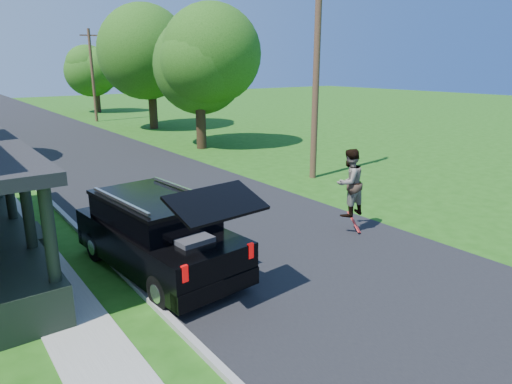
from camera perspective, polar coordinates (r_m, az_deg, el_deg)
ground at (r=11.55m, az=8.20°, el=-9.75°), size 140.00×140.00×0.00m
street at (r=28.77m, az=-20.83°, el=4.84°), size 8.00×120.00×0.02m
curb at (r=28.01m, az=-28.79°, el=3.64°), size 0.15×120.00×0.12m
black_suv at (r=11.34m, az=-12.12°, el=-5.14°), size 2.53×5.58×2.52m
skateboarder at (r=13.72m, az=11.59°, el=1.14°), size 1.03×0.82×2.02m
skateboard at (r=14.15m, az=12.15°, el=-3.78°), size 0.24×0.61×0.60m
tree_right_near at (r=27.45m, az=-7.32°, el=17.31°), size 7.31×7.01×8.79m
tree_right_mid at (r=37.01m, az=-13.30°, el=17.72°), size 7.85×8.04×9.94m
tree_right_far at (r=51.34m, az=-19.61°, el=14.77°), size 5.85×5.60×7.64m
utility_pole_near at (r=20.08m, az=7.58°, el=15.55°), size 1.70×0.67×9.52m
utility_pole_far at (r=43.03m, az=-19.76°, el=13.66°), size 1.46×0.54×7.80m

